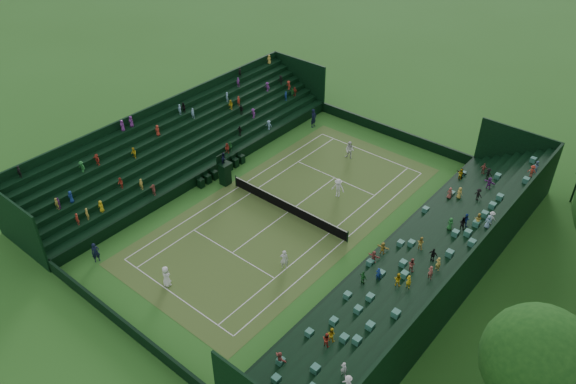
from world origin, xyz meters
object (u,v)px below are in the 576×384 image
Objects in this scene: player_far_east at (338,188)px; player_near_east at (284,259)px; tennis_net at (288,207)px; player_near_west at (166,276)px; umpire_chair at (225,171)px; player_far_west at (350,150)px.

player_near_east is at bearing -93.00° from player_far_east.
player_near_west reaches higher than tennis_net.
player_near_west is 8.17m from player_near_east.
player_near_east is at bearing -52.59° from tennis_net.
player_far_east is (2.87, 15.93, 0.03)m from player_near_west.
umpire_chair is 1.85× the size of player_far_east.
umpire_chair is 1.84× the size of player_far_west.
umpire_chair is 12.59m from player_near_west.
player_far_west is (0.19, 21.51, 0.03)m from player_near_west.
tennis_net is 6.80m from umpire_chair.
tennis_net is 11.63m from player_near_west.
player_near_east is 0.96× the size of player_far_east.
player_far_west is 6.19m from player_far_east.
player_far_east is at bearing 67.97° from tennis_net.
player_near_west is 0.96× the size of player_far_west.
tennis_net is 7.17× the size of player_near_west.
player_far_west reaches higher than player_far_east.
player_near_west is 0.97× the size of player_far_east.
tennis_net is 9.98m from player_far_west.
tennis_net is 7.21× the size of player_near_east.
player_near_west is 16.19m from player_far_east.
tennis_net is 4.71m from player_far_east.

